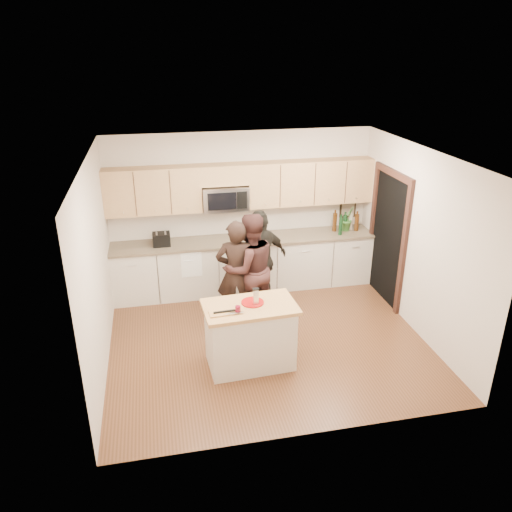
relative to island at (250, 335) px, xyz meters
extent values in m
plane|color=brown|center=(0.36, 0.57, -0.45)|extent=(4.50, 4.50, 0.00)
cube|color=beige|center=(0.36, 2.57, 0.90)|extent=(4.50, 0.02, 2.70)
cube|color=beige|center=(0.36, -1.43, 0.90)|extent=(4.50, 0.02, 2.70)
cube|color=beige|center=(-1.89, 0.57, 0.90)|extent=(0.02, 4.00, 2.70)
cube|color=beige|center=(2.61, 0.57, 0.90)|extent=(0.02, 4.00, 2.70)
cube|color=white|center=(0.36, 0.57, 2.25)|extent=(4.50, 4.00, 0.02)
cube|color=beige|center=(0.36, 2.26, 0.00)|extent=(4.50, 0.62, 0.90)
cube|color=#70604A|center=(0.36, 2.25, 0.47)|extent=(4.50, 0.66, 0.04)
cube|color=tan|center=(-1.12, 2.40, 1.37)|extent=(1.55, 0.33, 0.75)
cube|color=tan|center=(1.52, 2.40, 1.37)|extent=(2.17, 0.33, 0.75)
cube|color=tan|center=(0.05, 2.40, 1.58)|extent=(0.78, 0.33, 0.33)
cube|color=silver|center=(0.05, 2.37, 1.20)|extent=(0.76, 0.40, 0.40)
cube|color=black|center=(-0.03, 2.16, 1.20)|extent=(0.47, 0.01, 0.29)
cube|color=black|center=(0.30, 2.16, 1.20)|extent=(0.17, 0.01, 0.29)
cube|color=black|center=(2.60, 1.47, 0.60)|extent=(0.02, 1.05, 2.10)
cube|color=black|center=(2.58, 0.89, 0.60)|extent=(0.06, 0.10, 2.10)
cube|color=black|center=(2.58, 2.04, 0.60)|extent=(0.06, 0.10, 2.10)
cube|color=black|center=(2.58, 1.47, 1.70)|extent=(0.06, 1.25, 0.10)
cube|color=black|center=(2.31, 2.55, 0.83)|extent=(0.30, 0.03, 0.38)
cube|color=tan|center=(2.31, 2.53, 0.83)|extent=(0.24, 0.00, 0.32)
cube|color=white|center=(-0.59, 1.94, 0.25)|extent=(0.34, 0.01, 0.48)
cube|color=white|center=(-0.59, 2.24, 0.48)|extent=(0.34, 0.60, 0.01)
cube|color=beige|center=(0.00, 0.00, -0.03)|extent=(1.14, 0.70, 0.85)
cube|color=tan|center=(0.00, 0.00, 0.42)|extent=(1.24, 0.77, 0.05)
cylinder|color=maroon|center=(0.05, 0.06, 0.45)|extent=(0.30, 0.30, 0.02)
cube|color=silver|center=(0.08, 0.00, 0.56)|extent=(0.07, 0.05, 0.20)
cube|color=black|center=(0.08, 0.00, 0.67)|extent=(0.08, 0.06, 0.02)
cylinder|color=maroon|center=(-0.18, -0.15, 0.49)|extent=(0.07, 0.07, 0.09)
cube|color=tan|center=(-0.42, -0.13, 0.45)|extent=(0.26, 0.19, 0.02)
cube|color=black|center=(-0.35, -0.14, 0.47)|extent=(0.28, 0.04, 0.02)
cube|color=silver|center=(-0.23, -0.20, 0.47)|extent=(0.23, 0.04, 0.01)
cube|color=black|center=(-1.04, 2.24, 0.59)|extent=(0.29, 0.23, 0.21)
cube|color=silver|center=(-1.11, 2.24, 0.70)|extent=(0.03, 0.17, 0.00)
cube|color=silver|center=(-0.97, 2.24, 0.70)|extent=(0.03, 0.17, 0.00)
cylinder|color=#3C200A|center=(1.98, 2.30, 0.68)|extent=(0.08, 0.08, 0.39)
cylinder|color=black|center=(2.16, 2.27, 0.66)|extent=(0.07, 0.07, 0.35)
cylinder|color=#3C200A|center=(2.36, 2.24, 0.67)|extent=(0.08, 0.08, 0.36)
cylinder|color=#B5AA8E|center=(2.28, 2.31, 0.67)|extent=(0.08, 0.08, 0.37)
cylinder|color=black|center=(2.01, 2.10, 0.67)|extent=(0.06, 0.06, 0.37)
imported|color=#3B742E|center=(2.21, 2.29, 0.71)|extent=(0.30, 0.28, 0.44)
imported|color=black|center=(0.01, 1.11, 0.38)|extent=(0.68, 0.52, 1.68)
imported|color=#331B19|center=(0.23, 1.16, 0.42)|extent=(0.99, 0.85, 1.75)
imported|color=black|center=(0.48, 1.54, 0.38)|extent=(1.06, 0.77, 1.66)
camera|label=1|loc=(-1.07, -5.55, 3.56)|focal=35.00mm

